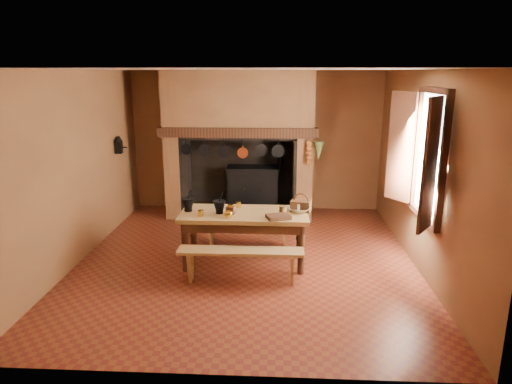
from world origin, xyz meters
The scene contains 28 objects.
floor centered at (0.00, 0.00, 0.00)m, with size 5.50×5.50×0.00m, color #642E17.
ceiling centered at (0.00, 0.00, 2.80)m, with size 5.50×5.50×0.00m, color silver.
back_wall centered at (0.00, 2.75, 1.40)m, with size 5.00×0.02×2.80m, color brown.
wall_left centered at (-2.50, 0.00, 1.40)m, with size 0.02×5.50×2.80m, color brown.
wall_right centered at (2.50, 0.00, 1.40)m, with size 0.02×5.50×2.80m, color brown.
wall_front centered at (0.00, -2.75, 1.40)m, with size 5.00×0.02×2.80m, color brown.
chimney_breast centered at (-0.30, 2.31, 1.81)m, with size 2.95×0.96×2.80m.
iron_range centered at (-0.04, 2.45, 0.48)m, with size 1.12×0.55×1.60m.
hearth_pans centered at (-1.05, 2.22, 0.09)m, with size 0.51×0.62×0.20m.
hanging_pans centered at (-0.34, 1.81, 1.36)m, with size 1.92×0.29×0.27m.
onion_string centered at (1.00, 1.79, 1.33)m, with size 0.12×0.10×0.46m, color #AE4E20, non-canonical shape.
herb_bunch centered at (1.18, 1.79, 1.38)m, with size 0.20×0.20×0.35m, color #4B5528.
window centered at (2.35, -0.40, 1.70)m, with size 0.39×1.75×1.76m.
wall_coffee_mill centered at (-2.42, 1.55, 1.52)m, with size 0.23×0.16×0.31m.
work_table centered at (-0.02, -0.16, 0.67)m, with size 1.84×0.82×0.80m.
bench_front centered at (-0.02, -0.79, 0.35)m, with size 1.68×0.29×0.47m.
bench_back centered at (-0.02, 0.52, 0.31)m, with size 1.45×0.25×0.41m.
mortar_large centered at (-0.84, -0.15, 0.91)m, with size 0.19×0.19×0.33m.
mortar_small centered at (-0.37, -0.22, 0.90)m, with size 0.18×0.18×0.31m.
coffee_grinder centered at (-0.21, -0.25, 0.87)m, with size 0.16×0.14×0.18m.
brass_mug_a centered at (-0.62, -0.38, 0.84)m, with size 0.08×0.08×0.09m, color gold.
brass_mug_b centered at (-0.13, 0.08, 0.84)m, with size 0.08×0.08×0.09m, color gold.
mixing_bowl centered at (0.77, -0.11, 0.84)m, with size 0.31×0.31×0.08m, color beige.
stoneware_crock centered at (0.54, -0.25, 0.87)m, with size 0.11×0.11×0.13m, color #4F371D.
glass_jar centered at (0.77, -0.11, 0.86)m, with size 0.07×0.07×0.12m, color beige.
wicker_basket centered at (0.80, -0.04, 0.89)m, with size 0.32×0.27×0.27m.
wooden_tray centered at (0.47, -0.43, 0.83)m, with size 0.31×0.22×0.05m, color #3C1D13.
brass_cup centered at (-0.22, -0.42, 0.84)m, with size 0.11×0.11×0.09m, color gold.
Camera 1 is at (0.49, -6.44, 2.77)m, focal length 32.00 mm.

